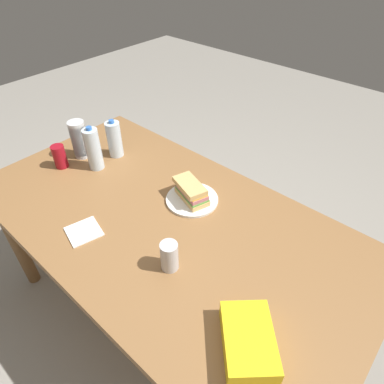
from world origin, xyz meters
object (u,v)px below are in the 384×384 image
(water_bottle_tall, at_px, (114,139))
(soda_can_silver, at_px, (169,256))
(plastic_cup_stack, at_px, (79,139))
(water_bottle_spare, at_px, (93,149))
(sandwich, at_px, (191,191))
(soda_can_red, at_px, (60,156))
(chip_bag, at_px, (248,341))
(dining_table, at_px, (165,232))
(paper_plate, at_px, (192,199))

(water_bottle_tall, relative_size, soda_can_silver, 1.71)
(water_bottle_tall, xyz_separation_m, plastic_cup_stack, (0.13, 0.13, 0.00))
(water_bottle_spare, bearing_deg, sandwich, -166.51)
(water_bottle_tall, bearing_deg, sandwich, 178.68)
(soda_can_red, relative_size, chip_bag, 0.53)
(chip_bag, xyz_separation_m, soda_can_silver, (0.39, -0.06, 0.03))
(dining_table, distance_m, paper_plate, 0.19)
(dining_table, bearing_deg, soda_can_red, 6.39)
(soda_can_red, distance_m, plastic_cup_stack, 0.14)
(sandwich, distance_m, soda_can_silver, 0.39)
(paper_plate, bearing_deg, soda_can_silver, 119.05)
(soda_can_red, height_order, water_bottle_tall, water_bottle_tall)
(sandwich, xyz_separation_m, soda_can_silver, (-0.19, 0.34, 0.01))
(water_bottle_spare, xyz_separation_m, soda_can_silver, (-0.73, 0.21, -0.05))
(plastic_cup_stack, distance_m, soda_can_silver, 0.90)
(plastic_cup_stack, bearing_deg, dining_table, 175.35)
(paper_plate, xyz_separation_m, soda_can_red, (0.68, 0.25, 0.05))
(chip_bag, xyz_separation_m, plastic_cup_stack, (1.26, -0.28, 0.07))
(soda_can_silver, bearing_deg, water_bottle_tall, -25.06)
(dining_table, xyz_separation_m, soda_can_silver, (-0.20, 0.17, 0.15))
(plastic_cup_stack, xyz_separation_m, water_bottle_spare, (-0.15, 0.01, 0.01))
(water_bottle_spare, bearing_deg, plastic_cup_stack, -5.76)
(dining_table, distance_m, soda_can_silver, 0.30)
(sandwich, xyz_separation_m, water_bottle_tall, (0.55, -0.01, 0.04))
(paper_plate, bearing_deg, water_bottle_spare, 13.45)
(sandwich, relative_size, chip_bag, 0.88)
(water_bottle_tall, bearing_deg, chip_bag, 160.17)
(dining_table, distance_m, chip_bag, 0.64)
(dining_table, distance_m, water_bottle_tall, 0.60)
(soda_can_red, distance_m, soda_can_silver, 0.88)
(chip_bag, bearing_deg, plastic_cup_stack, 34.23)
(dining_table, height_order, paper_plate, paper_plate)
(sandwich, xyz_separation_m, chip_bag, (-0.58, 0.39, -0.02))
(water_bottle_tall, height_order, water_bottle_spare, water_bottle_spare)
(soda_can_red, bearing_deg, plastic_cup_stack, -88.42)
(chip_bag, relative_size, soda_can_silver, 1.89)
(plastic_cup_stack, height_order, water_bottle_spare, water_bottle_spare)
(water_bottle_tall, xyz_separation_m, water_bottle_spare, (-0.02, 0.14, 0.01))
(dining_table, relative_size, water_bottle_tall, 8.55)
(plastic_cup_stack, bearing_deg, chip_bag, 167.45)
(dining_table, relative_size, sandwich, 8.78)
(soda_can_red, distance_m, chip_bag, 1.27)
(soda_can_red, bearing_deg, sandwich, -160.23)
(sandwich, height_order, soda_can_red, soda_can_red)
(dining_table, bearing_deg, water_bottle_tall, -18.45)
(chip_bag, distance_m, water_bottle_spare, 1.15)
(sandwich, distance_m, plastic_cup_stack, 0.69)
(sandwich, height_order, soda_can_silver, soda_can_silver)
(dining_table, relative_size, paper_plate, 7.45)
(plastic_cup_stack, bearing_deg, soda_can_red, 91.58)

